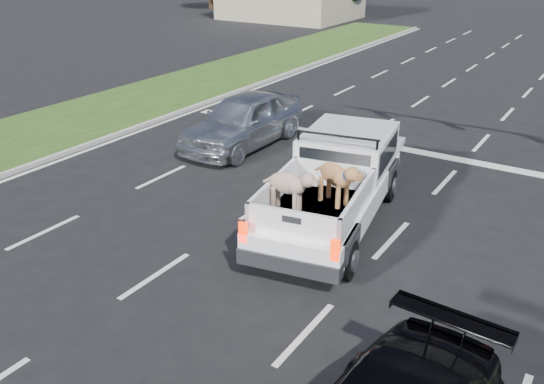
% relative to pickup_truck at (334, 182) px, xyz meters
% --- Properties ---
extents(ground, '(160.00, 160.00, 0.00)m').
position_rel_pickup_truck_xyz_m(ground, '(-0.18, -4.14, -1.02)').
color(ground, black).
rests_on(ground, ground).
extents(road_markings, '(17.75, 60.00, 0.01)m').
position_rel_pickup_truck_xyz_m(road_markings, '(-0.18, 2.42, -1.02)').
color(road_markings, silver).
rests_on(road_markings, ground).
extents(grass_median_left, '(5.00, 60.00, 0.10)m').
position_rel_pickup_truck_xyz_m(grass_median_left, '(-11.68, 1.86, -0.97)').
color(grass_median_left, '#214615').
rests_on(grass_median_left, ground).
extents(curb_left, '(0.15, 60.00, 0.14)m').
position_rel_pickup_truck_xyz_m(curb_left, '(-9.23, 1.86, -0.95)').
color(curb_left, '#A6A098').
rests_on(curb_left, ground).
extents(pickup_truck, '(3.11, 6.15, 2.20)m').
position_rel_pickup_truck_xyz_m(pickup_truck, '(0.00, 0.00, 0.00)').
color(pickup_truck, black).
rests_on(pickup_truck, ground).
extents(silver_sedan, '(2.05, 5.05, 1.72)m').
position_rel_pickup_truck_xyz_m(silver_sedan, '(-5.01, 3.41, -0.17)').
color(silver_sedan, silver).
rests_on(silver_sedan, ground).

